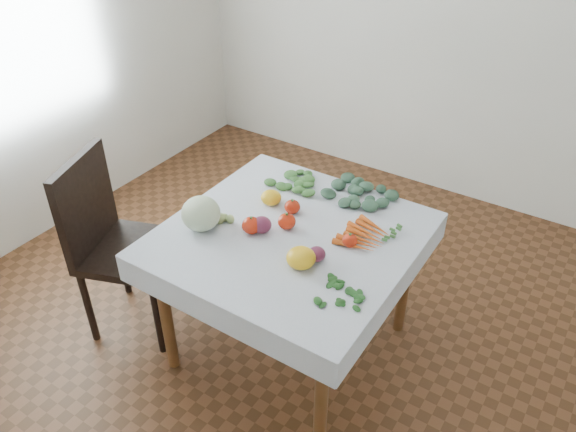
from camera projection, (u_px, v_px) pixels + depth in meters
name	position (u px, v px, depth m)	size (l,w,h in m)	color
ground	(290.00, 345.00, 3.05)	(4.00, 4.00, 0.00)	brown
back_wall	(456.00, 8.00, 3.66)	(4.00, 0.04, 2.70)	white
table	(290.00, 250.00, 2.68)	(1.00, 1.00, 0.75)	brown
tablecloth	(290.00, 234.00, 2.62)	(1.12, 1.12, 0.01)	white
chair	(112.00, 235.00, 2.90)	(0.59, 0.59, 1.01)	black
cabbage	(201.00, 214.00, 2.61)	(0.18, 0.18, 0.16)	beige
tomato_a	(292.00, 207.00, 2.74)	(0.08, 0.08, 0.07)	red
tomato_b	(287.00, 221.00, 2.64)	(0.09, 0.09, 0.08)	red
tomato_c	(251.00, 225.00, 2.61)	(0.09, 0.09, 0.08)	red
tomato_d	(350.00, 240.00, 2.53)	(0.07, 0.07, 0.06)	red
heirloom_back	(271.00, 198.00, 2.81)	(0.10, 0.10, 0.07)	yellow
heirloom_front	(301.00, 258.00, 2.40)	(0.13, 0.13, 0.09)	yellow
onion_a	(262.00, 225.00, 2.61)	(0.09, 0.09, 0.08)	#561839
onion_b	(317.00, 254.00, 2.44)	(0.08, 0.08, 0.07)	#561839
tomatillo_cluster	(224.00, 223.00, 2.65)	(0.16, 0.10, 0.04)	#9FB267
carrot_bunch	(364.00, 236.00, 2.58)	(0.20, 0.27, 0.03)	#CB4416
kale_bunch	(360.00, 193.00, 2.87)	(0.31, 0.29, 0.04)	#395D44
basil_bunch	(339.00, 295.00, 2.27)	(0.23, 0.17, 0.01)	#1B561E
dill_bunch	(299.00, 181.00, 2.98)	(0.28, 0.21, 0.03)	#447C39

